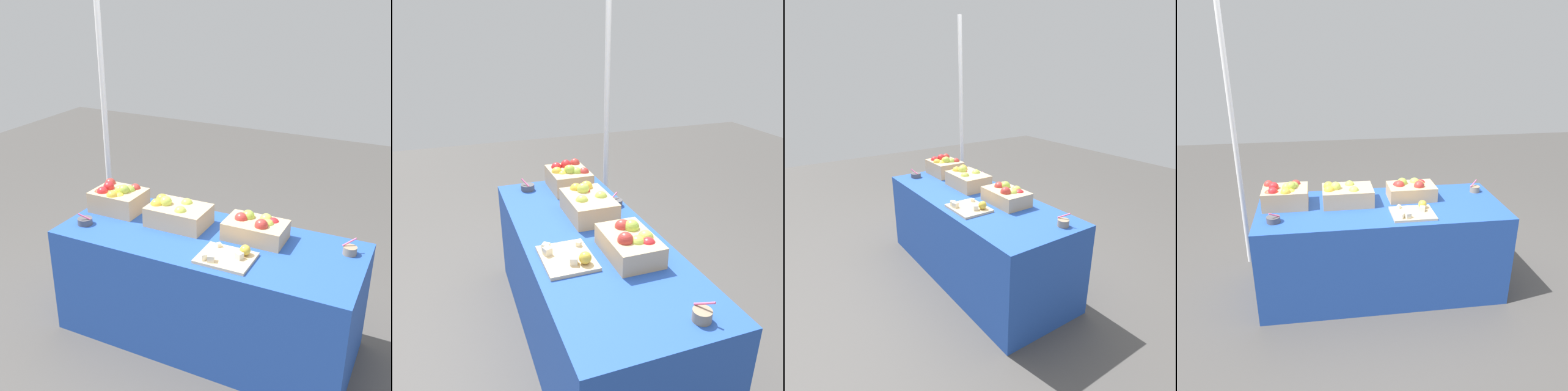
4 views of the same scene
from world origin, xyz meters
The scene contains 10 objects.
ground_plane centered at (0.00, 0.00, 0.00)m, with size 10.00×10.00×0.00m, color #474442.
table centered at (0.00, 0.00, 0.37)m, with size 1.90×0.76×0.74m, color #234CAD.
apple_crate_left centered at (-0.73, 0.10, 0.83)m, with size 0.34×0.27×0.20m.
apple_crate_middle centered at (-0.26, 0.09, 0.82)m, with size 0.39×0.27×0.18m.
apple_crate_right centered at (0.26, 0.13, 0.81)m, with size 0.37×0.24×0.16m.
cutting_board_front centered at (0.21, -0.19, 0.76)m, with size 0.31×0.26×0.08m.
sample_bowl_near centered at (0.83, 0.18, 0.77)m, with size 0.09×0.08×0.10m.
sample_bowl_mid centered at (-0.80, -0.18, 0.76)m, with size 0.10×0.10×0.09m.
sample_bowl_far centered at (-0.34, 0.31, 0.76)m, with size 0.09×0.09×0.08m.
tent_pole centered at (-1.14, 0.57, 1.15)m, with size 0.04×0.04×2.29m, color white.
Camera 3 is at (2.30, -1.51, 1.76)m, focal length 31.78 mm.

